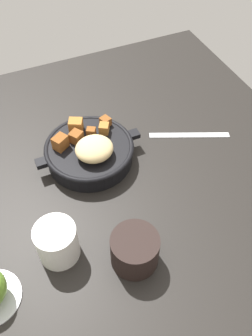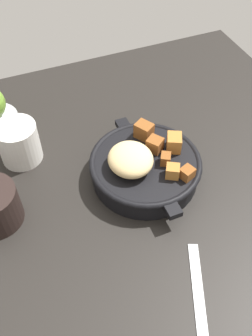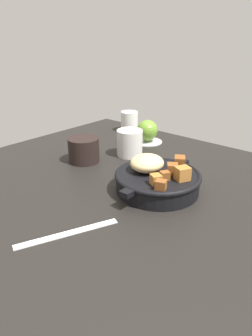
% 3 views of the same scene
% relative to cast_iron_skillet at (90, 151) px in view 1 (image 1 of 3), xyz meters
% --- Properties ---
extents(ground_plane, '(0.92, 0.99, 0.02)m').
position_rel_cast_iron_skillet_xyz_m(ground_plane, '(-0.05, 0.08, -0.04)').
color(ground_plane, black).
extents(cast_iron_skillet, '(0.25, 0.21, 0.08)m').
position_rel_cast_iron_skillet_xyz_m(cast_iron_skillet, '(0.00, 0.00, 0.00)').
color(cast_iron_skillet, black).
rests_on(cast_iron_skillet, ground_plane).
extents(butter_knife, '(0.19, 0.09, 0.00)m').
position_rel_cast_iron_skillet_xyz_m(butter_knife, '(-0.25, 0.02, -0.03)').
color(butter_knife, silver).
rests_on(butter_knife, ground_plane).
extents(coffee_mug_dark, '(0.09, 0.09, 0.07)m').
position_rel_cast_iron_skillet_xyz_m(coffee_mug_dark, '(0.01, 0.27, 0.00)').
color(coffee_mug_dark, black).
rests_on(coffee_mug_dark, ground_plane).
extents(ceramic_mug_white, '(0.08, 0.08, 0.08)m').
position_rel_cast_iron_skillet_xyz_m(ceramic_mug_white, '(0.14, 0.20, 0.01)').
color(ceramic_mug_white, silver).
rests_on(ceramic_mug_white, ground_plane).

